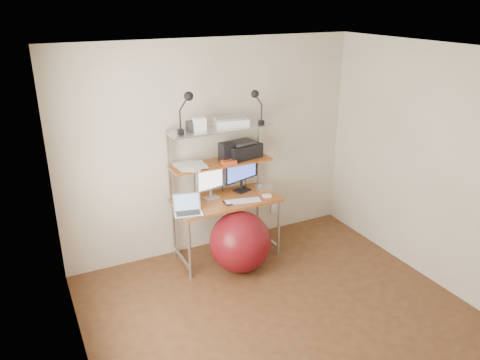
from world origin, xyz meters
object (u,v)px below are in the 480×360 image
object	(u,v)px
monitor_black	(241,170)
laptop	(187,209)
printer	(242,150)
monitor_silver	(210,180)
exercise_ball	(240,242)

from	to	relation	value
monitor_black	laptop	xyz separation A→B (m)	(-0.80, -0.30, -0.21)
laptop	printer	xyz separation A→B (m)	(0.81, 0.31, 0.46)
laptop	printer	size ratio (longest dim) A/B	0.75
monitor_black	laptop	size ratio (longest dim) A/B	1.49
monitor_silver	printer	size ratio (longest dim) A/B	0.90
exercise_ball	printer	bearing A→B (deg)	61.54
monitor_black	laptop	bearing A→B (deg)	-176.53
exercise_ball	monitor_black	bearing A→B (deg)	62.28
laptop	exercise_ball	bearing A→B (deg)	-7.92
monitor_black	printer	bearing A→B (deg)	18.64
laptop	exercise_ball	distance (m)	0.72
monitor_silver	monitor_black	bearing A→B (deg)	-7.48
monitor_black	printer	xyz separation A→B (m)	(0.01, 0.01, 0.25)
monitor_black	exercise_ball	world-z (taller)	monitor_black
printer	exercise_ball	size ratio (longest dim) A/B	0.65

